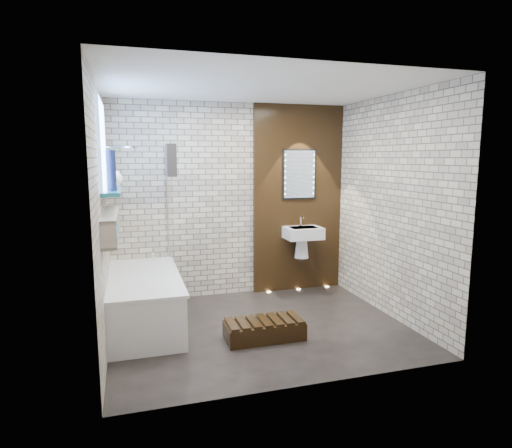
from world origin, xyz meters
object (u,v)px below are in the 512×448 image
object	(u,v)px
bath_screen	(170,208)
washbasin	(303,237)
bathtub	(144,300)
led_mirror	(299,174)
walnut_step	(264,330)

from	to	relation	value
bath_screen	washbasin	world-z (taller)	bath_screen
bathtub	bath_screen	bearing A→B (deg)	51.10
bathtub	led_mirror	world-z (taller)	led_mirror
washbasin	bathtub	bearing A→B (deg)	-163.99
led_mirror	bathtub	bearing A→B (deg)	-160.22
bathtub	bath_screen	size ratio (longest dim) A/B	1.24
washbasin	led_mirror	world-z (taller)	led_mirror
washbasin	led_mirror	xyz separation A→B (m)	(0.00, 0.16, 0.86)
bathtub	washbasin	distance (m)	2.32
bath_screen	washbasin	bearing A→B (deg)	5.78
bathtub	walnut_step	world-z (taller)	bathtub
bath_screen	led_mirror	world-z (taller)	led_mirror
washbasin	led_mirror	size ratio (longest dim) A/B	0.83
bathtub	bath_screen	xyz separation A→B (m)	(0.35, 0.44, 0.99)
bath_screen	bathtub	bearing A→B (deg)	-128.90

